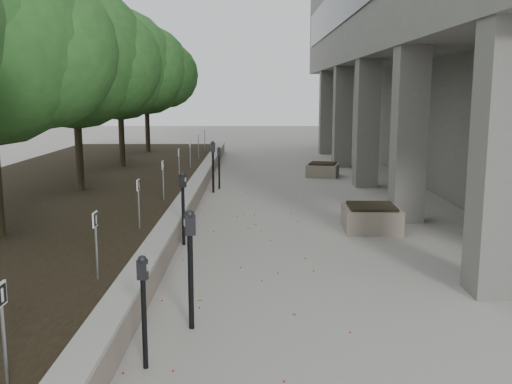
{
  "coord_description": "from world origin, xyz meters",
  "views": [
    {
      "loc": [
        -0.17,
        -7.24,
        2.97
      ],
      "look_at": [
        -0.12,
        4.5,
        0.94
      ],
      "focal_mm": 40.44,
      "sensor_mm": 36.0,
      "label": 1
    }
  ],
  "objects_px": {
    "parking_meter_2": "(191,270)",
    "parking_meter_3": "(183,209)",
    "parking_meter_4": "(213,167)",
    "crabapple_tree_4": "(120,88)",
    "parking_meter_1": "(144,313)",
    "parking_meter_5": "(219,168)",
    "planter_front": "(371,217)",
    "crabapple_tree_3": "(76,87)",
    "crabapple_tree_5": "(146,89)",
    "planter_back": "(323,170)"
  },
  "relations": [
    {
      "from": "parking_meter_3",
      "to": "parking_meter_5",
      "type": "xyz_separation_m",
      "value": [
        0.31,
        6.7,
        -0.07
      ]
    },
    {
      "from": "parking_meter_2",
      "to": "parking_meter_4",
      "type": "bearing_deg",
      "value": 72.59
    },
    {
      "from": "crabapple_tree_5",
      "to": "parking_meter_3",
      "type": "xyz_separation_m",
      "value": [
        3.25,
        -14.19,
        -2.39
      ]
    },
    {
      "from": "crabapple_tree_5",
      "to": "parking_meter_1",
      "type": "relative_size",
      "value": 4.26
    },
    {
      "from": "crabapple_tree_3",
      "to": "parking_meter_4",
      "type": "xyz_separation_m",
      "value": [
        3.42,
        1.85,
        -2.34
      ]
    },
    {
      "from": "parking_meter_4",
      "to": "crabapple_tree_4",
      "type": "bearing_deg",
      "value": 125.59
    },
    {
      "from": "parking_meter_5",
      "to": "planter_front",
      "type": "xyz_separation_m",
      "value": [
        3.64,
        -5.46,
        -0.38
      ]
    },
    {
      "from": "crabapple_tree_3",
      "to": "parking_meter_5",
      "type": "height_order",
      "value": "crabapple_tree_3"
    },
    {
      "from": "crabapple_tree_3",
      "to": "parking_meter_3",
      "type": "distance_m",
      "value": 5.82
    },
    {
      "from": "planter_front",
      "to": "parking_meter_5",
      "type": "bearing_deg",
      "value": 123.68
    },
    {
      "from": "crabapple_tree_3",
      "to": "planter_front",
      "type": "xyz_separation_m",
      "value": [
        7.2,
        -2.96,
        -2.84
      ]
    },
    {
      "from": "crabapple_tree_4",
      "to": "parking_meter_1",
      "type": "distance_m",
      "value": 14.98
    },
    {
      "from": "crabapple_tree_3",
      "to": "parking_meter_1",
      "type": "xyz_separation_m",
      "value": [
        3.45,
        -9.36,
        -2.48
      ]
    },
    {
      "from": "crabapple_tree_4",
      "to": "planter_front",
      "type": "relative_size",
      "value": 4.55
    },
    {
      "from": "parking_meter_1",
      "to": "planter_front",
      "type": "relative_size",
      "value": 1.07
    },
    {
      "from": "planter_front",
      "to": "crabapple_tree_5",
      "type": "bearing_deg",
      "value": 119.06
    },
    {
      "from": "crabapple_tree_5",
      "to": "parking_meter_4",
      "type": "xyz_separation_m",
      "value": [
        3.42,
        -8.15,
        -2.34
      ]
    },
    {
      "from": "parking_meter_5",
      "to": "crabapple_tree_4",
      "type": "bearing_deg",
      "value": 142.68
    },
    {
      "from": "crabapple_tree_4",
      "to": "parking_meter_1",
      "type": "bearing_deg",
      "value": -76.49
    },
    {
      "from": "crabapple_tree_4",
      "to": "parking_meter_1",
      "type": "xyz_separation_m",
      "value": [
        3.45,
        -14.36,
        -2.48
      ]
    },
    {
      "from": "crabapple_tree_4",
      "to": "parking_meter_1",
      "type": "relative_size",
      "value": 4.26
    },
    {
      "from": "crabapple_tree_5",
      "to": "parking_meter_5",
      "type": "xyz_separation_m",
      "value": [
        3.56,
        -7.49,
        -2.46
      ]
    },
    {
      "from": "parking_meter_2",
      "to": "parking_meter_3",
      "type": "relative_size",
      "value": 1.06
    },
    {
      "from": "parking_meter_3",
      "to": "crabapple_tree_3",
      "type": "bearing_deg",
      "value": 149.8
    },
    {
      "from": "crabapple_tree_5",
      "to": "parking_meter_4",
      "type": "height_order",
      "value": "crabapple_tree_5"
    },
    {
      "from": "crabapple_tree_5",
      "to": "planter_back",
      "type": "bearing_deg",
      "value": -33.93
    },
    {
      "from": "parking_meter_1",
      "to": "parking_meter_3",
      "type": "bearing_deg",
      "value": 99.95
    },
    {
      "from": "planter_front",
      "to": "parking_meter_2",
      "type": "bearing_deg",
      "value": -122.24
    },
    {
      "from": "parking_meter_1",
      "to": "planter_back",
      "type": "relative_size",
      "value": 1.2
    },
    {
      "from": "parking_meter_1",
      "to": "planter_front",
      "type": "distance_m",
      "value": 7.43
    },
    {
      "from": "crabapple_tree_4",
      "to": "parking_meter_5",
      "type": "xyz_separation_m",
      "value": [
        3.56,
        -2.49,
        -2.46
      ]
    },
    {
      "from": "crabapple_tree_4",
      "to": "parking_meter_4",
      "type": "bearing_deg",
      "value": -42.69
    },
    {
      "from": "crabapple_tree_5",
      "to": "planter_back",
      "type": "distance_m",
      "value": 9.04
    },
    {
      "from": "parking_meter_1",
      "to": "parking_meter_5",
      "type": "xyz_separation_m",
      "value": [
        0.11,
        11.87,
        0.02
      ]
    },
    {
      "from": "planter_front",
      "to": "planter_back",
      "type": "distance_m",
      "value": 8.18
    },
    {
      "from": "parking_meter_3",
      "to": "planter_front",
      "type": "height_order",
      "value": "parking_meter_3"
    },
    {
      "from": "crabapple_tree_5",
      "to": "parking_meter_1",
      "type": "distance_m",
      "value": 19.82
    },
    {
      "from": "parking_meter_4",
      "to": "parking_meter_5",
      "type": "relative_size",
      "value": 1.18
    },
    {
      "from": "crabapple_tree_3",
      "to": "crabapple_tree_5",
      "type": "distance_m",
      "value": 10.0
    },
    {
      "from": "parking_meter_5",
      "to": "planter_back",
      "type": "xyz_separation_m",
      "value": [
        3.55,
        2.71,
        -0.41
      ]
    },
    {
      "from": "parking_meter_4",
      "to": "planter_front",
      "type": "height_order",
      "value": "parking_meter_4"
    },
    {
      "from": "parking_meter_2",
      "to": "parking_meter_1",
      "type": "bearing_deg",
      "value": -129.65
    },
    {
      "from": "planter_front",
      "to": "parking_meter_3",
      "type": "bearing_deg",
      "value": -162.67
    },
    {
      "from": "parking_meter_5",
      "to": "planter_back",
      "type": "distance_m",
      "value": 4.48
    },
    {
      "from": "parking_meter_2",
      "to": "planter_front",
      "type": "relative_size",
      "value": 1.29
    },
    {
      "from": "parking_meter_1",
      "to": "parking_meter_4",
      "type": "bearing_deg",
      "value": 97.91
    },
    {
      "from": "parking_meter_1",
      "to": "parking_meter_4",
      "type": "distance_m",
      "value": 11.21
    },
    {
      "from": "parking_meter_5",
      "to": "parking_meter_3",
      "type": "bearing_deg",
      "value": -94.96
    },
    {
      "from": "crabapple_tree_4",
      "to": "parking_meter_3",
      "type": "xyz_separation_m",
      "value": [
        3.25,
        -9.19,
        -2.39
      ]
    },
    {
      "from": "parking_meter_5",
      "to": "planter_front",
      "type": "height_order",
      "value": "parking_meter_5"
    }
  ]
}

